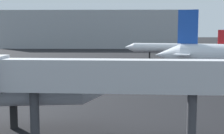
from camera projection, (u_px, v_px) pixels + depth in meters
The scene contains 3 objects.
airplane_far_right at pixel (179, 48), 87.39m from camera, with size 28.93×20.86×7.71m.
jet_bridge at pixel (84, 77), 24.32m from camera, with size 18.97×2.88×5.98m.
terminal_building at pixel (92, 29), 140.85m from camera, with size 72.91×21.43×15.33m, color #999EA3.
Camera 1 is at (1.65, -11.14, 8.01)m, focal length 53.04 mm.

